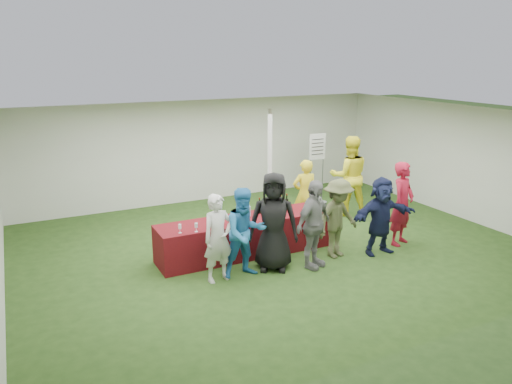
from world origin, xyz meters
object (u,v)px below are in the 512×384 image
dump_bucket (321,206)px  staff_back (349,176)px  customer_6 (402,204)px  wine_list_sign (317,152)px  customer_3 (313,225)px  customer_1 (245,233)px  staff_pourer (305,194)px  serving_table (247,236)px  customer_5 (381,216)px  customer_2 (273,222)px  customer_4 (338,219)px  customer_0 (218,238)px

dump_bucket → staff_back: 2.24m
customer_6 → wine_list_sign: bearing=62.0°
staff_back → customer_3: staff_back is taller
customer_1 → staff_back: bearing=30.0°
staff_back → customer_6: staff_back is taller
staff_pourer → customer_6: size_ratio=0.91×
serving_table → wine_list_sign: 4.42m
customer_5 → staff_pourer: bearing=107.0°
customer_2 → customer_4: bearing=27.2°
wine_list_sign → customer_0: wine_list_sign is taller
customer_3 → customer_6: customer_6 is taller
customer_5 → dump_bucket: bearing=132.0°
staff_pourer → customer_1: bearing=44.9°
customer_0 → customer_4: size_ratio=1.00×
customer_0 → customer_5: 3.35m
customer_6 → dump_bucket: bearing=131.3°
dump_bucket → staff_pourer: 1.06m
customer_2 → customer_5: bearing=22.0°
wine_list_sign → customer_1: (-3.84, -3.60, -0.50)m
wine_list_sign → customer_6: size_ratio=1.03×
staff_back → customer_3: bearing=65.4°
customer_1 → customer_3: size_ratio=0.97×
staff_back → customer_0: size_ratio=1.25×
serving_table → staff_back: staff_back is taller
customer_3 → dump_bucket: bearing=25.9°
customer_4 → customer_5: customer_4 is taller
dump_bucket → wine_list_sign: 3.45m
staff_pourer → customer_2: size_ratio=0.87×
dump_bucket → customer_2: customer_2 is taller
staff_pourer → customer_5: staff_pourer is taller
dump_bucket → wine_list_sign: size_ratio=0.13×
customer_0 → customer_1: size_ratio=0.96×
staff_back → customer_1: (-3.79, -2.09, -0.17)m
customer_6 → customer_0: bearing=155.5°
customer_0 → customer_3: bearing=-17.6°
wine_list_sign → customer_5: 4.00m
customer_4 → customer_6: size_ratio=0.90×
customer_3 → customer_5: (1.56, -0.01, -0.05)m
customer_2 → staff_pourer: bearing=73.6°
staff_pourer → customer_5: (0.55, -1.95, -0.02)m
dump_bucket → customer_1: 2.16m
serving_table → customer_4: bearing=-31.1°
customer_5 → customer_3: bearing=-179.2°
staff_pourer → customer_0: (-2.79, -1.68, -0.01)m
customer_1 → customer_5: customer_1 is taller
dump_bucket → customer_0: size_ratio=0.15×
wine_list_sign → customer_2: customer_2 is taller
staff_back → customer_4: (-1.81, -2.09, -0.20)m
staff_pourer → customer_1: customer_1 is taller
customer_5 → customer_6: 0.77m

